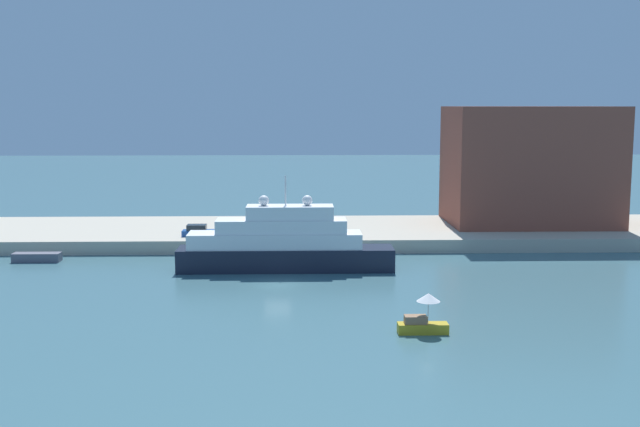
# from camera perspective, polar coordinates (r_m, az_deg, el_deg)

# --- Properties ---
(ground) EXTENTS (400.00, 400.00, 0.00)m
(ground) POSITION_cam_1_polar(r_m,az_deg,el_deg) (76.14, -3.10, -5.27)
(ground) COLOR #3D6670
(quay_dock) EXTENTS (110.00, 20.74, 1.62)m
(quay_dock) POSITION_cam_1_polar(r_m,az_deg,el_deg) (101.85, -2.74, -1.45)
(quay_dock) COLOR #B7AD99
(quay_dock) RESTS_ON ground
(large_yacht) EXTENTS (22.79, 4.17, 10.04)m
(large_yacht) POSITION_cam_1_polar(r_m,az_deg,el_deg) (82.68, -2.73, -2.28)
(large_yacht) COLOR black
(large_yacht) RESTS_ON ground
(small_motorboat) EXTENTS (3.86, 1.80, 3.14)m
(small_motorboat) POSITION_cam_1_polar(r_m,az_deg,el_deg) (60.75, 7.56, -7.54)
(small_motorboat) COLOR #B7991E
(small_motorboat) RESTS_ON ground
(work_barge) EXTENTS (5.23, 1.54, 0.99)m
(work_barge) POSITION_cam_1_polar(r_m,az_deg,el_deg) (92.94, -19.97, -3.02)
(work_barge) COLOR #595966
(work_barge) RESTS_ON ground
(harbor_building) EXTENTS (21.40, 14.70, 15.58)m
(harbor_building) POSITION_cam_1_polar(r_m,az_deg,el_deg) (107.95, 15.04, 3.42)
(harbor_building) COLOR brown
(harbor_building) RESTS_ON quay_dock
(parked_car) EXTENTS (3.88, 1.75, 1.38)m
(parked_car) POSITION_cam_1_polar(r_m,az_deg,el_deg) (95.86, -8.90, -1.27)
(parked_car) COLOR #1E4C99
(parked_car) RESTS_ON quay_dock
(person_figure) EXTENTS (0.36, 0.36, 1.81)m
(person_figure) POSITION_cam_1_polar(r_m,az_deg,el_deg) (96.80, -6.80, -1.00)
(person_figure) COLOR #334C8C
(person_figure) RESTS_ON quay_dock
(mooring_bollard) EXTENTS (0.48, 0.48, 0.89)m
(mooring_bollard) POSITION_cam_1_polar(r_m,az_deg,el_deg) (93.13, 0.41, -1.54)
(mooring_bollard) COLOR black
(mooring_bollard) RESTS_ON quay_dock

